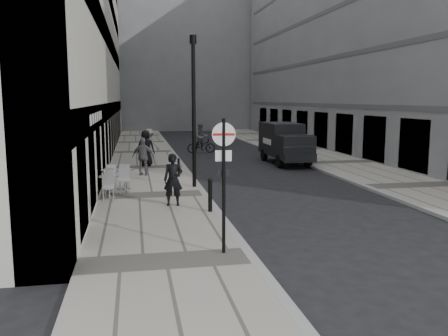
{
  "coord_description": "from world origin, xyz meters",
  "views": [
    {
      "loc": [
        -2.64,
        -7.76,
        3.78
      ],
      "look_at": [
        0.4,
        8.19,
        1.4
      ],
      "focal_mm": 38.0,
      "sensor_mm": 36.0,
      "label": 1
    }
  ],
  "objects_px": {
    "lamppost": "(194,104)",
    "panel_van": "(284,141)",
    "sign_post": "(224,168)",
    "cyclist": "(201,141)",
    "walking_man": "(173,180)"
  },
  "relations": [
    {
      "from": "lamppost",
      "to": "panel_van",
      "type": "distance_m",
      "value": 9.62
    },
    {
      "from": "sign_post",
      "to": "cyclist",
      "type": "xyz_separation_m",
      "value": [
        2.59,
        22.18,
        -1.36
      ]
    },
    {
      "from": "panel_van",
      "to": "cyclist",
      "type": "relative_size",
      "value": 2.38
    },
    {
      "from": "walking_man",
      "to": "panel_van",
      "type": "xyz_separation_m",
      "value": [
        7.36,
        10.39,
        0.31
      ]
    },
    {
      "from": "panel_van",
      "to": "lamppost",
      "type": "bearing_deg",
      "value": -131.79
    },
    {
      "from": "walking_man",
      "to": "lamppost",
      "type": "bearing_deg",
      "value": 78.82
    },
    {
      "from": "cyclist",
      "to": "walking_man",
      "type": "bearing_deg",
      "value": -101.77
    },
    {
      "from": "sign_post",
      "to": "cyclist",
      "type": "bearing_deg",
      "value": 88.44
    },
    {
      "from": "sign_post",
      "to": "walking_man",
      "type": "bearing_deg",
      "value": 103.18
    },
    {
      "from": "walking_man",
      "to": "panel_van",
      "type": "distance_m",
      "value": 12.73
    },
    {
      "from": "lamppost",
      "to": "cyclist",
      "type": "xyz_separation_m",
      "value": [
        2.19,
        13.46,
        -2.74
      ]
    },
    {
      "from": "panel_van",
      "to": "cyclist",
      "type": "height_order",
      "value": "panel_van"
    },
    {
      "from": "sign_post",
      "to": "lamppost",
      "type": "bearing_deg",
      "value": 92.47
    },
    {
      "from": "walking_man",
      "to": "sign_post",
      "type": "relative_size",
      "value": 0.56
    },
    {
      "from": "sign_post",
      "to": "panel_van",
      "type": "height_order",
      "value": "sign_post"
    }
  ]
}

